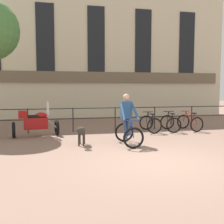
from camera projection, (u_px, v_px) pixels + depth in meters
ground_plane at (160, 162)px, 6.71m from camera, size 60.00×60.00×0.00m
canal_railing at (115, 115)px, 11.71m from camera, size 15.05×0.05×1.05m
building_facade at (95, 52)px, 17.03m from camera, size 18.00×0.72×8.51m
cyclist_with_bike at (128, 122)px, 8.80m from camera, size 0.69×1.18×1.70m
dog at (81, 132)px, 8.60m from camera, size 0.35×0.97×0.66m
parked_motorcycle at (35, 123)px, 10.18m from camera, size 1.83×0.89×1.35m
parked_bicycle_near_lamp at (150, 124)px, 11.40m from camera, size 0.68×1.12×0.86m
parked_bicycle_mid_left at (170, 123)px, 11.60m from camera, size 0.83×1.20×0.86m
parked_bicycle_mid_right at (190, 122)px, 11.80m from camera, size 0.76×1.17×0.86m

